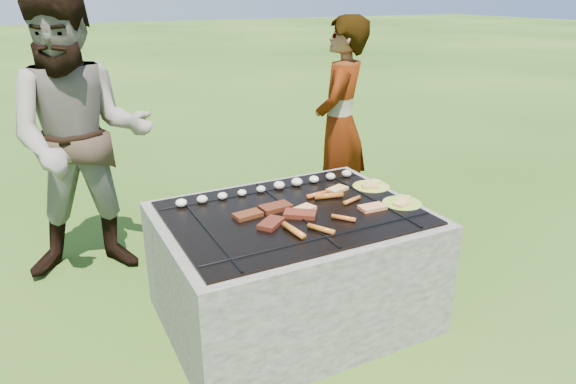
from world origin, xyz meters
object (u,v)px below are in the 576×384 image
object	(u,v)px
plate_near	(402,203)
bystander	(82,140)
fire_pit	(292,270)
cook	(340,125)
plate_far	(371,187)

from	to	relation	value
plate_near	bystander	distance (m)	1.84
fire_pit	plate_near	bearing A→B (deg)	-15.75
plate_near	cook	xyz separation A→B (m)	(0.31, 1.09, 0.14)
cook	bystander	world-z (taller)	bystander
plate_far	plate_near	distance (m)	0.27
fire_pit	bystander	distance (m)	1.43
plate_far	cook	bearing A→B (deg)	69.51
cook	bystander	bearing A→B (deg)	-46.98
plate_far	plate_near	xyz separation A→B (m)	(-0.00, -0.27, -0.00)
plate_near	fire_pit	bearing A→B (deg)	164.25
plate_near	cook	bearing A→B (deg)	74.36
plate_far	bystander	bearing A→B (deg)	147.69
plate_far	cook	distance (m)	0.88
plate_far	cook	world-z (taller)	cook
plate_far	fire_pit	bearing A→B (deg)	-168.25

